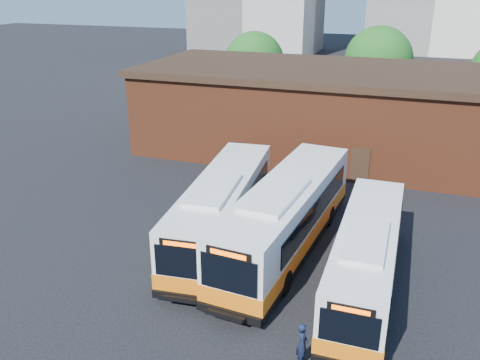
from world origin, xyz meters
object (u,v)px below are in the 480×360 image
(bus_midwest, at_px, (222,211))
(transit_worker, at_px, (302,344))
(bus_mideast, at_px, (286,218))
(bus_east, at_px, (366,259))

(bus_midwest, bearing_deg, transit_worker, -57.86)
(bus_midwest, relative_size, transit_worker, 7.77)
(bus_mideast, bearing_deg, transit_worker, -66.29)
(bus_midwest, distance_m, transit_worker, 9.70)
(bus_midwest, height_order, bus_mideast, bus_mideast)
(bus_east, bearing_deg, bus_mideast, 151.19)
(transit_worker, bearing_deg, bus_east, -29.41)
(bus_mideast, height_order, transit_worker, bus_mideast)
(bus_mideast, bearing_deg, bus_east, -23.41)
(bus_east, bearing_deg, transit_worker, -105.56)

